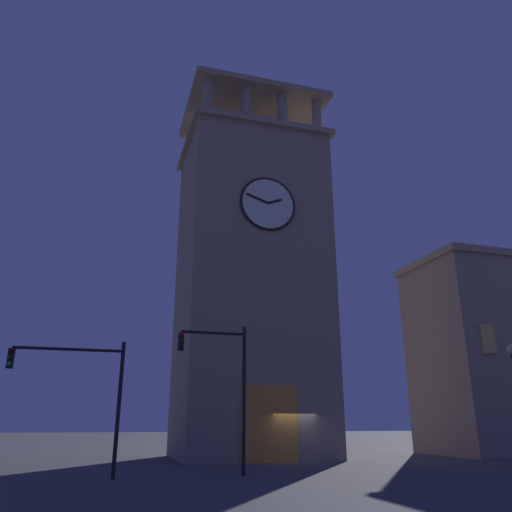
{
  "coord_description": "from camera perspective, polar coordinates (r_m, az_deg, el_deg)",
  "views": [
    {
      "loc": [
        10.24,
        27.5,
        2.0
      ],
      "look_at": [
        1.08,
        -3.48,
        12.79
      ],
      "focal_mm": 35.2,
      "sensor_mm": 36.0,
      "label": 1
    }
  ],
  "objects": [
    {
      "name": "ground_plane",
      "position": [
        29.42,
        4.26,
        -22.32
      ],
      "size": [
        200.0,
        200.0,
        0.0
      ],
      "primitive_type": "plane",
      "color": "#424247"
    },
    {
      "name": "traffic_signal_near",
      "position": [
        21.23,
        -19.26,
        -13.37
      ],
      "size": [
        4.31,
        0.41,
        5.13
      ],
      "color": "black",
      "rests_on": "ground_plane"
    },
    {
      "name": "traffic_signal_mid",
      "position": [
        21.61,
        -3.67,
        -13.24
      ],
      "size": [
        2.94,
        0.41,
        5.99
      ],
      "color": "black",
      "rests_on": "ground_plane"
    },
    {
      "name": "clocktower",
      "position": [
        33.39,
        -0.63,
        -3.04
      ],
      "size": [
        9.58,
        8.3,
        27.02
      ],
      "color": "gray",
      "rests_on": "ground_plane"
    }
  ]
}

